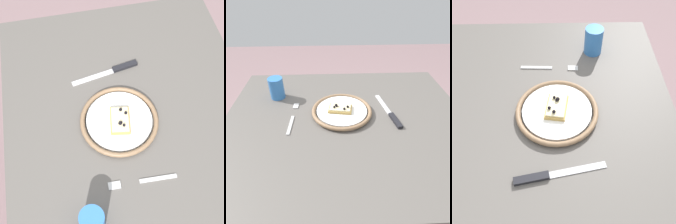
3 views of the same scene
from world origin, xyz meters
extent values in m
plane|color=gray|center=(0.00, 0.00, 0.00)|extent=(6.00, 6.00, 0.00)
cube|color=#5B5651|center=(0.00, 0.00, 0.71)|extent=(0.99, 0.82, 0.04)
cylinder|color=#4C4742|center=(0.43, -0.35, 0.34)|extent=(0.05, 0.05, 0.69)
cylinder|color=#4C4742|center=(0.43, 0.35, 0.34)|extent=(0.05, 0.05, 0.69)
cylinder|color=white|center=(-0.02, 0.05, 0.73)|extent=(0.21, 0.21, 0.02)
torus|color=#8C6B4C|center=(-0.02, 0.05, 0.74)|extent=(0.25, 0.25, 0.02)
cube|color=tan|center=(-0.02, 0.04, 0.75)|extent=(0.10, 0.07, 0.01)
cube|color=beige|center=(-0.02, 0.04, 0.76)|extent=(0.09, 0.07, 0.01)
sphere|color=black|center=(-0.04, 0.05, 0.76)|extent=(0.01, 0.01, 0.01)
sphere|color=black|center=(-0.01, 0.02, 0.76)|extent=(0.01, 0.01, 0.01)
sphere|color=black|center=(-0.04, 0.04, 0.76)|extent=(0.01, 0.01, 0.01)
sphere|color=black|center=(-0.05, 0.04, 0.76)|extent=(0.01, 0.01, 0.01)
sphere|color=black|center=(0.01, 0.04, 0.76)|extent=(0.01, 0.01, 0.01)
cube|color=silver|center=(0.17, 0.10, 0.73)|extent=(0.05, 0.15, 0.00)
cube|color=black|center=(0.19, -0.02, 0.73)|extent=(0.04, 0.09, 0.01)
cube|color=silver|center=(-0.22, -0.03, 0.73)|extent=(0.02, 0.11, 0.00)
cube|color=silver|center=(-0.21, 0.10, 0.73)|extent=(0.02, 0.04, 0.00)
cylinder|color=#3372BF|center=(-0.30, 0.18, 0.77)|extent=(0.06, 0.06, 0.10)
camera|label=1|loc=(-0.44, 0.16, 1.59)|focal=48.69mm
camera|label=2|loc=(-0.06, -0.63, 1.24)|focal=32.71mm
camera|label=3|loc=(0.45, 0.06, 1.33)|focal=40.32mm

